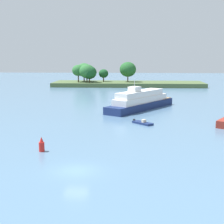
% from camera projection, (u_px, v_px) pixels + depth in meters
% --- Properties ---
extents(ground_plane, '(400.00, 400.00, 0.00)m').
position_uv_depth(ground_plane, '(76.00, 171.00, 35.02)').
color(ground_plane, slate).
extents(treeline_island, '(58.68, 16.14, 9.40)m').
position_uv_depth(treeline_island, '(116.00, 79.00, 131.98)').
color(treeline_island, '#4C6038').
rests_on(treeline_island, ground).
extents(white_riverboat, '(15.75, 20.69, 6.67)m').
position_uv_depth(white_riverboat, '(141.00, 101.00, 74.90)').
color(white_riverboat, navy).
rests_on(white_riverboat, ground).
extents(small_motorboat, '(3.79, 3.94, 0.86)m').
position_uv_depth(small_motorboat, '(143.00, 123.00, 58.81)').
color(small_motorboat, navy).
rests_on(small_motorboat, ground).
extents(channel_buoy_red, '(0.70, 0.70, 1.90)m').
position_uv_depth(channel_buoy_red, '(42.00, 145.00, 41.93)').
color(channel_buoy_red, red).
rests_on(channel_buoy_red, ground).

